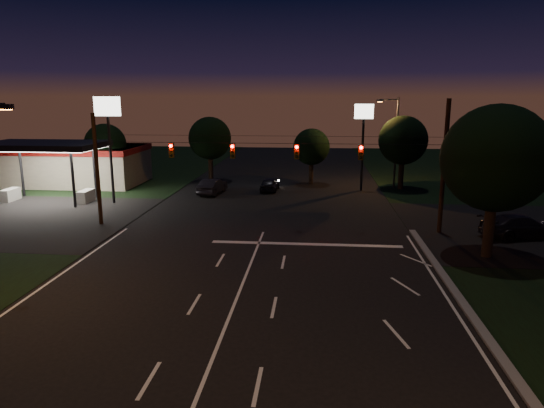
# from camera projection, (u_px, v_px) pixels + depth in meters

# --- Properties ---
(ground) EXTENTS (140.00, 140.00, 0.00)m
(ground) POSITION_uv_depth(u_px,v_px,m) (226.00, 326.00, 19.66)
(ground) COLOR black
(ground) RESTS_ON ground
(cross_street_left) EXTENTS (20.00, 16.00, 0.02)m
(cross_street_left) POSITION_uv_depth(u_px,v_px,m) (6.00, 218.00, 37.01)
(cross_street_left) COLOR black
(cross_street_left) RESTS_ON ground
(stop_bar) EXTENTS (12.00, 0.50, 0.01)m
(stop_bar) POSITION_uv_depth(u_px,v_px,m) (306.00, 244.00, 30.57)
(stop_bar) COLOR silver
(stop_bar) RESTS_ON ground
(utility_pole_right) EXTENTS (0.30, 0.30, 9.00)m
(utility_pole_right) POSITION_uv_depth(u_px,v_px,m) (439.00, 233.00, 33.17)
(utility_pole_right) COLOR black
(utility_pole_right) RESTS_ON ground
(utility_pole_left) EXTENTS (0.28, 0.28, 8.00)m
(utility_pole_left) POSITION_uv_depth(u_px,v_px,m) (101.00, 224.00, 35.32)
(utility_pole_left) COLOR black
(utility_pole_left) RESTS_ON ground
(signal_span) EXTENTS (24.00, 0.40, 1.56)m
(signal_span) POSITION_uv_depth(u_px,v_px,m) (264.00, 151.00, 33.01)
(signal_span) COLOR black
(signal_span) RESTS_ON ground
(gas_station) EXTENTS (14.20, 16.10, 5.25)m
(gas_station) POSITION_uv_depth(u_px,v_px,m) (73.00, 162.00, 50.64)
(gas_station) COLOR gray
(gas_station) RESTS_ON ground
(pole_sign_left_near) EXTENTS (2.20, 0.30, 9.10)m
(pole_sign_left_near) POSITION_uv_depth(u_px,v_px,m) (108.00, 122.00, 40.78)
(pole_sign_left_near) COLOR black
(pole_sign_left_near) RESTS_ON ground
(pole_sign_right) EXTENTS (1.80, 0.30, 8.40)m
(pole_sign_right) POSITION_uv_depth(u_px,v_px,m) (363.00, 127.00, 46.74)
(pole_sign_right) COLOR black
(pole_sign_right) RESTS_ON ground
(street_light_right_far) EXTENTS (2.20, 0.35, 9.00)m
(street_light_right_far) POSITION_uv_depth(u_px,v_px,m) (394.00, 136.00, 48.61)
(street_light_right_far) COLOR black
(street_light_right_far) RESTS_ON ground
(tree_right_near) EXTENTS (6.00, 6.00, 8.76)m
(tree_right_near) POSITION_uv_depth(u_px,v_px,m) (495.00, 159.00, 27.09)
(tree_right_near) COLOR black
(tree_right_near) RESTS_ON ground
(tree_far_a) EXTENTS (4.20, 4.20, 6.42)m
(tree_far_a) POSITION_uv_depth(u_px,v_px,m) (106.00, 145.00, 49.62)
(tree_far_a) COLOR black
(tree_far_a) RESTS_ON ground
(tree_far_b) EXTENTS (4.60, 4.60, 6.98)m
(tree_far_b) POSITION_uv_depth(u_px,v_px,m) (210.00, 139.00, 52.54)
(tree_far_b) COLOR black
(tree_far_b) RESTS_ON ground
(tree_far_c) EXTENTS (3.80, 3.80, 5.86)m
(tree_far_c) POSITION_uv_depth(u_px,v_px,m) (312.00, 147.00, 50.72)
(tree_far_c) COLOR black
(tree_far_c) RESTS_ON ground
(tree_far_d) EXTENTS (4.80, 4.80, 7.30)m
(tree_far_d) POSITION_uv_depth(u_px,v_px,m) (403.00, 141.00, 47.79)
(tree_far_d) COLOR black
(tree_far_d) RESTS_ON ground
(tree_far_e) EXTENTS (4.00, 4.00, 6.18)m
(tree_far_e) POSITION_uv_depth(u_px,v_px,m) (493.00, 151.00, 45.26)
(tree_far_e) COLOR black
(tree_far_e) RESTS_ON ground
(car_oncoming_a) EXTENTS (1.79, 3.93, 1.31)m
(car_oncoming_a) POSITION_uv_depth(u_px,v_px,m) (270.00, 184.00, 47.71)
(car_oncoming_a) COLOR black
(car_oncoming_a) RESTS_ON ground
(car_oncoming_b) EXTENTS (2.15, 4.67, 1.48)m
(car_oncoming_b) POSITION_uv_depth(u_px,v_px,m) (212.00, 186.00, 46.19)
(car_oncoming_b) COLOR black
(car_oncoming_b) RESTS_ON ground
(car_cross) EXTENTS (5.74, 3.47, 1.56)m
(car_cross) POSITION_uv_depth(u_px,v_px,m) (521.00, 226.00, 31.78)
(car_cross) COLOR black
(car_cross) RESTS_ON ground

